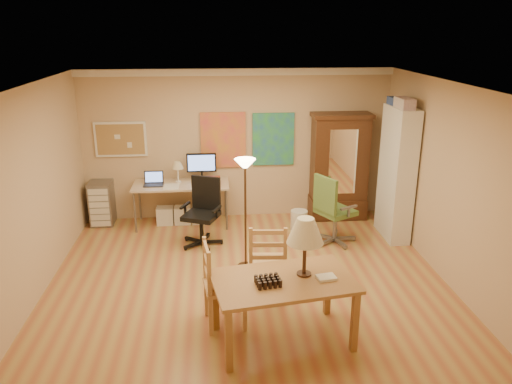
{
  "coord_description": "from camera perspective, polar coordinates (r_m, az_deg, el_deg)",
  "views": [
    {
      "loc": [
        -0.42,
        -6.29,
        3.4
      ],
      "look_at": [
        0.15,
        0.3,
        1.18
      ],
      "focal_mm": 35.0,
      "sensor_mm": 36.0,
      "label": 1
    }
  ],
  "objects": [
    {
      "name": "floor",
      "position": [
        7.16,
        -1.0,
        -9.82
      ],
      "size": [
        5.5,
        5.5,
        0.0
      ],
      "primitive_type": "plane",
      "color": "#AB613C",
      "rests_on": "ground"
    },
    {
      "name": "crown_molding",
      "position": [
        8.79,
        -2.25,
        13.55
      ],
      "size": [
        5.5,
        0.08,
        0.12
      ],
      "primitive_type": "cube",
      "color": "white",
      "rests_on": "floor"
    },
    {
      "name": "corkboard",
      "position": [
        9.11,
        -15.21,
        5.83
      ],
      "size": [
        0.9,
        0.04,
        0.62
      ],
      "primitive_type": "cube",
      "color": "tan",
      "rests_on": "floor"
    },
    {
      "name": "art_panel_left",
      "position": [
        8.98,
        -3.76,
        5.93
      ],
      "size": [
        0.8,
        0.04,
        1.0
      ],
      "primitive_type": "cube",
      "color": "gold",
      "rests_on": "floor"
    },
    {
      "name": "art_panel_right",
      "position": [
        9.04,
        1.99,
        6.05
      ],
      "size": [
        0.75,
        0.04,
        0.95
      ],
      "primitive_type": "cube",
      "color": "teal",
      "rests_on": "floor"
    },
    {
      "name": "dining_table",
      "position": [
        5.51,
        4.06,
        -8.41
      ],
      "size": [
        1.66,
        1.15,
        1.44
      ],
      "color": "brown",
      "rests_on": "floor"
    },
    {
      "name": "ladder_chair_back",
      "position": [
        6.46,
        1.32,
        -8.19
      ],
      "size": [
        0.53,
        0.51,
        1.06
      ],
      "color": "tan",
      "rests_on": "floor"
    },
    {
      "name": "ladder_chair_left",
      "position": [
        5.96,
        -3.95,
        -10.75
      ],
      "size": [
        0.52,
        0.54,
        1.05
      ],
      "color": "tan",
      "rests_on": "floor"
    },
    {
      "name": "torchiere_lamp",
      "position": [
        6.97,
        -1.24,
        1.19
      ],
      "size": [
        0.3,
        0.3,
        1.65
      ],
      "color": "#3E2919",
      "rests_on": "floor"
    },
    {
      "name": "computer_desk",
      "position": [
        8.96,
        -8.27,
        -0.81
      ],
      "size": [
        1.67,
        0.73,
        1.26
      ],
      "color": "tan",
      "rests_on": "floor"
    },
    {
      "name": "office_chair_black",
      "position": [
        8.14,
        -6.14,
        -4.04
      ],
      "size": [
        0.68,
        0.68,
        1.1
      ],
      "color": "black",
      "rests_on": "floor"
    },
    {
      "name": "office_chair_green",
      "position": [
        8.25,
        8.81,
        -3.73
      ],
      "size": [
        0.72,
        0.71,
        1.16
      ],
      "color": "slate",
      "rests_on": "floor"
    },
    {
      "name": "drawer_cart",
      "position": [
        9.3,
        -17.2,
        -1.22
      ],
      "size": [
        0.39,
        0.47,
        0.78
      ],
      "color": "slate",
      "rests_on": "floor"
    },
    {
      "name": "armoire",
      "position": [
        9.19,
        9.44,
        2.1
      ],
      "size": [
        1.05,
        0.5,
        1.94
      ],
      "color": "#371F0F",
      "rests_on": "floor"
    },
    {
      "name": "bookshelf",
      "position": [
        8.48,
        15.77,
        1.99
      ],
      "size": [
        0.33,
        0.88,
        2.19
      ],
      "color": "white",
      "rests_on": "floor"
    },
    {
      "name": "wastebin",
      "position": [
        8.68,
        4.93,
        -3.29
      ],
      "size": [
        0.29,
        0.29,
        0.37
      ],
      "primitive_type": "cylinder",
      "color": "silver",
      "rests_on": "floor"
    }
  ]
}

